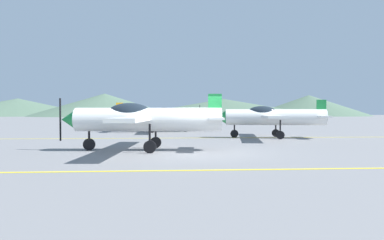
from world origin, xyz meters
TOP-DOWN VIEW (x-y plane):
  - ground_plane at (0.00, 0.00)m, footprint 400.00×400.00m
  - apron_line_near at (0.00, -4.45)m, footprint 80.00×0.16m
  - apron_line_far at (0.00, 8.51)m, footprint 80.00×0.16m
  - airplane_near at (-2.86, 1.10)m, footprint 7.59×8.73m
  - airplane_mid at (5.32, 8.18)m, footprint 7.63×8.72m
  - airplane_far at (-2.65, 15.85)m, footprint 7.55×8.70m
  - hill_left at (-76.66, 159.85)m, footprint 77.65×77.65m
  - hill_centerleft at (-30.36, 139.63)m, footprint 65.34×65.34m
  - hill_centerright at (21.31, 128.36)m, footprint 84.39×84.39m
  - hill_right at (66.25, 146.93)m, footprint 57.16×57.16m

SIDE VIEW (x-z plane):
  - ground_plane at x=0.00m, z-range 0.00..0.00m
  - apron_line_near at x=0.00m, z-range 0.00..0.01m
  - apron_line_far at x=0.00m, z-range 0.00..0.01m
  - airplane_near at x=-2.86m, z-range 0.16..2.78m
  - airplane_mid at x=5.32m, z-range 0.16..2.78m
  - airplane_far at x=-2.65m, z-range 0.16..2.78m
  - hill_centerright at x=21.31m, z-range 0.00..7.44m
  - hill_left at x=-76.66m, z-range 0.00..8.64m
  - hill_right at x=66.25m, z-range 0.00..10.11m
  - hill_centerleft at x=-30.36m, z-range 0.00..10.11m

